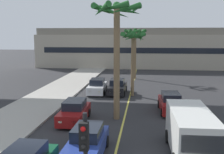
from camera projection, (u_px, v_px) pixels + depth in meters
lane_stripe_center at (126, 110)px, 22.68m from camera, size 0.14×56.00×0.01m
pier_building_backdrop at (137, 48)px, 52.26m from camera, size 38.20×8.04×7.41m
car_queue_second at (117, 87)px, 28.72m from camera, size 1.87×4.12×1.56m
car_queue_third at (87, 142)px, 14.00m from camera, size 1.86×4.11×1.56m
car_queue_fourth at (171, 103)px, 21.99m from camera, size 1.96×4.16×1.56m
car_queue_fifth at (97, 87)px, 28.92m from camera, size 1.95×4.16×1.56m
car_queue_sixth at (74, 112)px, 19.53m from camera, size 1.93×4.15×1.56m
delivery_van at (191, 131)px, 13.99m from camera, size 2.26×5.30×2.36m
palm_tree_near_median at (117, 28)px, 19.21m from camera, size 3.69×3.72×8.52m
palm_tree_mid_median at (135, 37)px, 37.78m from camera, size 3.17×3.22×7.10m
palm_tree_far_median at (133, 43)px, 27.20m from camera, size 2.66×2.66×6.61m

